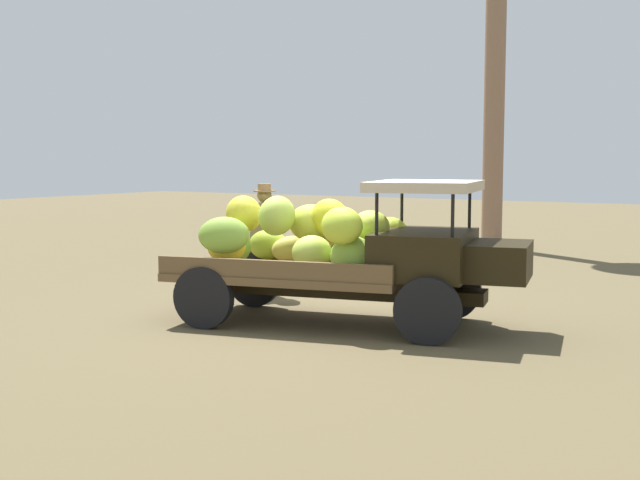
% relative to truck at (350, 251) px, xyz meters
% --- Properties ---
extents(ground_plane, '(60.00, 60.00, 0.00)m').
position_rel_truck_xyz_m(ground_plane, '(-0.30, 0.10, -0.93)').
color(ground_plane, brown).
extents(truck, '(4.65, 2.52, 1.83)m').
position_rel_truck_xyz_m(truck, '(0.00, 0.00, 0.00)').
color(truck, black).
rests_on(truck, ground).
extents(farmer, '(0.56, 0.52, 1.72)m').
position_rel_truck_xyz_m(farmer, '(-2.15, 1.18, 0.05)').
color(farmer, olive).
rests_on(farmer, ground).
extents(loose_banana_bunch, '(0.63, 0.64, 0.40)m').
position_rel_truck_xyz_m(loose_banana_bunch, '(-2.73, 2.02, -0.74)').
color(loose_banana_bunch, yellow).
rests_on(loose_banana_bunch, ground).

